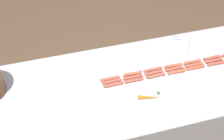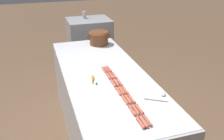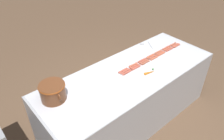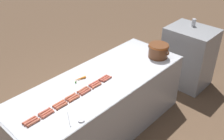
# 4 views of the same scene
# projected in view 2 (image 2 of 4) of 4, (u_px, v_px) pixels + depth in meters

# --- Properties ---
(ground_plane) EXTENTS (20.00, 20.00, 0.00)m
(ground_plane) POSITION_uv_depth(u_px,v_px,m) (105.00, 133.00, 3.28)
(ground_plane) COLOR brown
(griddle_counter) EXTENTS (0.93, 2.50, 0.86)m
(griddle_counter) POSITION_uv_depth(u_px,v_px,m) (105.00, 104.00, 3.10)
(griddle_counter) COLOR #ADAFB5
(griddle_counter) RESTS_ON ground_plane
(back_cabinet) EXTENTS (0.76, 0.61, 1.03)m
(back_cabinet) POSITION_uv_depth(u_px,v_px,m) (90.00, 47.00, 4.77)
(back_cabinet) COLOR #939599
(back_cabinet) RESTS_ON ground_plane
(hot_dog_0) EXTENTS (0.03, 0.16, 0.03)m
(hot_dog_0) POSITION_uv_depth(u_px,v_px,m) (140.00, 123.00, 2.04)
(hot_dog_0) COLOR #BC5941
(hot_dog_0) RESTS_ON griddle_counter
(hot_dog_1) EXTENTS (0.03, 0.16, 0.03)m
(hot_dog_1) POSITION_uv_depth(u_px,v_px,m) (132.00, 111.00, 2.20)
(hot_dog_1) COLOR #B65744
(hot_dog_1) RESTS_ON griddle_counter
(hot_dog_2) EXTENTS (0.03, 0.16, 0.03)m
(hot_dog_2) POSITION_uv_depth(u_px,v_px,m) (125.00, 100.00, 2.35)
(hot_dog_2) COLOR #BF5C3D
(hot_dog_2) RESTS_ON griddle_counter
(hot_dog_3) EXTENTS (0.03, 0.16, 0.03)m
(hot_dog_3) POSITION_uv_depth(u_px,v_px,m) (119.00, 91.00, 2.50)
(hot_dog_3) COLOR #BE5E41
(hot_dog_3) RESTS_ON griddle_counter
(hot_dog_4) EXTENTS (0.04, 0.16, 0.03)m
(hot_dog_4) POSITION_uv_depth(u_px,v_px,m) (113.00, 83.00, 2.66)
(hot_dog_4) COLOR #B15D44
(hot_dog_4) RESTS_ON griddle_counter
(hot_dog_5) EXTENTS (0.03, 0.16, 0.03)m
(hot_dog_5) POSITION_uv_depth(u_px,v_px,m) (108.00, 76.00, 2.81)
(hot_dog_5) COLOR #BD5745
(hot_dog_5) RESTS_ON griddle_counter
(hot_dog_6) EXTENTS (0.03, 0.16, 0.03)m
(hot_dog_6) POSITION_uv_depth(u_px,v_px,m) (104.00, 70.00, 2.96)
(hot_dog_6) COLOR #B75541
(hot_dog_6) RESTS_ON griddle_counter
(hot_dog_7) EXTENTS (0.03, 0.16, 0.03)m
(hot_dog_7) POSITION_uv_depth(u_px,v_px,m) (144.00, 122.00, 2.05)
(hot_dog_7) COLOR #B95B46
(hot_dog_7) RESTS_ON griddle_counter
(hot_dog_8) EXTENTS (0.03, 0.16, 0.03)m
(hot_dog_8) POSITION_uv_depth(u_px,v_px,m) (136.00, 110.00, 2.21)
(hot_dog_8) COLOR #BD5B42
(hot_dog_8) RESTS_ON griddle_counter
(hot_dog_9) EXTENTS (0.03, 0.16, 0.03)m
(hot_dog_9) POSITION_uv_depth(u_px,v_px,m) (128.00, 99.00, 2.36)
(hot_dog_9) COLOR #B85944
(hot_dog_9) RESTS_ON griddle_counter
(hot_dog_10) EXTENTS (0.03, 0.16, 0.03)m
(hot_dog_10) POSITION_uv_depth(u_px,v_px,m) (122.00, 91.00, 2.51)
(hot_dog_10) COLOR #B95D47
(hot_dog_10) RESTS_ON griddle_counter
(hot_dog_11) EXTENTS (0.03, 0.16, 0.03)m
(hot_dog_11) POSITION_uv_depth(u_px,v_px,m) (116.00, 83.00, 2.67)
(hot_dog_11) COLOR #B85B44
(hot_dog_11) RESTS_ON griddle_counter
(hot_dog_12) EXTENTS (0.03, 0.16, 0.03)m
(hot_dog_12) POSITION_uv_depth(u_px,v_px,m) (111.00, 76.00, 2.82)
(hot_dog_12) COLOR #B95643
(hot_dog_12) RESTS_ON griddle_counter
(hot_dog_13) EXTENTS (0.03, 0.16, 0.03)m
(hot_dog_13) POSITION_uv_depth(u_px,v_px,m) (107.00, 69.00, 2.97)
(hot_dog_13) COLOR #B65846
(hot_dog_13) RESTS_ON griddle_counter
(hot_dog_14) EXTENTS (0.03, 0.16, 0.03)m
(hot_dog_14) POSITION_uv_depth(u_px,v_px,m) (147.00, 120.00, 2.07)
(hot_dog_14) COLOR #B05A41
(hot_dog_14) RESTS_ON griddle_counter
(hot_dog_15) EXTENTS (0.03, 0.16, 0.03)m
(hot_dog_15) POSITION_uv_depth(u_px,v_px,m) (139.00, 109.00, 2.21)
(hot_dog_15) COLOR #B6553F
(hot_dog_15) RESTS_ON griddle_counter
(hot_dog_16) EXTENTS (0.03, 0.16, 0.03)m
(hot_dog_16) POSITION_uv_depth(u_px,v_px,m) (131.00, 99.00, 2.37)
(hot_dog_16) COLOR #B55C40
(hot_dog_16) RESTS_ON griddle_counter
(hot_dog_17) EXTENTS (0.03, 0.16, 0.03)m
(hot_dog_17) POSITION_uv_depth(u_px,v_px,m) (125.00, 90.00, 2.52)
(hot_dog_17) COLOR #BE5C3E
(hot_dog_17) RESTS_ON griddle_counter
(hot_dog_18) EXTENTS (0.03, 0.16, 0.03)m
(hot_dog_18) POSITION_uv_depth(u_px,v_px,m) (120.00, 82.00, 2.67)
(hot_dog_18) COLOR #B55744
(hot_dog_18) RESTS_ON griddle_counter
(hot_dog_19) EXTENTS (0.04, 0.16, 0.03)m
(hot_dog_19) POSITION_uv_depth(u_px,v_px,m) (114.00, 75.00, 2.82)
(hot_dog_19) COLOR #BD5D43
(hot_dog_19) RESTS_ON griddle_counter
(hot_dog_20) EXTENTS (0.03, 0.16, 0.03)m
(hot_dog_20) POSITION_uv_depth(u_px,v_px,m) (109.00, 69.00, 2.99)
(hot_dog_20) COLOR #BC5845
(hot_dog_20) RESTS_ON griddle_counter
(bean_pot) EXTENTS (0.36, 0.29, 0.20)m
(bean_pot) POSITION_uv_depth(u_px,v_px,m) (99.00, 37.00, 3.78)
(bean_pot) COLOR brown
(bean_pot) RESTS_ON griddle_counter
(serving_spoon) EXTENTS (0.25, 0.17, 0.02)m
(serving_spoon) POSITION_uv_depth(u_px,v_px,m) (161.00, 96.00, 2.43)
(serving_spoon) COLOR #B7B7BC
(serving_spoon) RESTS_ON griddle_counter
(carrot) EXTENTS (0.08, 0.18, 0.03)m
(carrot) POSITION_uv_depth(u_px,v_px,m) (93.00, 80.00, 2.71)
(carrot) COLOR orange
(carrot) RESTS_ON griddle_counter
(soda_can) EXTENTS (0.07, 0.07, 0.13)m
(soda_can) POSITION_uv_depth(u_px,v_px,m) (84.00, 15.00, 4.60)
(soda_can) COLOR #BCBCC1
(soda_can) RESTS_ON back_cabinet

